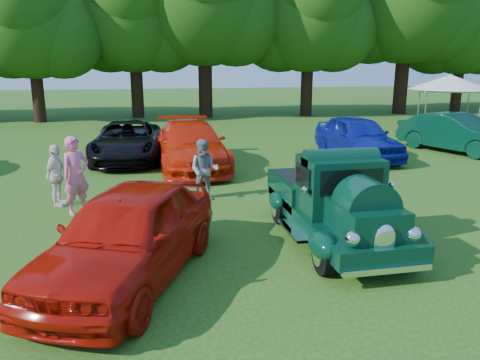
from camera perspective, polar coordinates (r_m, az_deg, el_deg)
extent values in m
plane|color=#254A11|center=(9.38, 0.77, -8.43)|extent=(120.00, 120.00, 0.00)
cylinder|color=black|center=(8.35, 10.23, -8.96)|extent=(0.21, 0.71, 0.71)
cylinder|color=black|center=(9.04, 19.79, -7.77)|extent=(0.21, 0.71, 0.71)
cylinder|color=black|center=(10.78, 4.86, -3.42)|extent=(0.21, 0.71, 0.71)
cylinder|color=black|center=(11.32, 12.67, -2.86)|extent=(0.21, 0.71, 0.71)
cube|color=black|center=(9.84, 11.51, -4.52)|extent=(1.66, 4.34, 0.33)
cube|color=black|center=(8.60, 15.00, -4.75)|extent=(1.06, 1.40, 0.60)
cube|color=black|center=(9.52, 12.01, -0.68)|extent=(1.50, 1.11, 1.16)
cube|color=black|center=(9.01, 13.41, -0.28)|extent=(1.25, 0.06, 0.50)
cube|color=black|center=(10.93, 8.91, -1.03)|extent=(1.66, 1.98, 0.56)
cube|color=black|center=(10.86, 8.96, 0.34)|extent=(1.43, 1.73, 0.05)
ellipsoid|color=black|center=(8.27, 10.09, -7.81)|extent=(0.48, 0.83, 0.48)
ellipsoid|color=black|center=(8.99, 20.04, -6.66)|extent=(0.48, 0.83, 0.48)
ellipsoid|color=black|center=(10.71, 4.58, -2.55)|extent=(0.37, 0.69, 0.40)
ellipsoid|color=black|center=(11.30, 12.98, -2.00)|extent=(0.37, 0.69, 0.40)
ellipsoid|color=white|center=(8.04, 17.23, -7.13)|extent=(0.39, 0.12, 0.57)
sphere|color=white|center=(7.84, 13.54, -6.97)|extent=(0.27, 0.27, 0.27)
sphere|color=white|center=(8.34, 20.32, -6.19)|extent=(0.27, 0.27, 0.27)
cube|color=white|center=(8.09, 17.50, -10.41)|extent=(1.56, 0.11, 0.11)
cube|color=white|center=(11.93, 7.19, -1.60)|extent=(1.56, 0.11, 0.11)
imported|color=#AC1007|center=(8.11, -13.44, -6.44)|extent=(3.66, 5.07, 1.60)
imported|color=black|center=(18.16, -13.57, 4.65)|extent=(2.75, 5.40, 1.46)
imported|color=red|center=(16.42, -6.05, 4.25)|extent=(2.37, 5.59, 1.61)
imported|color=navy|center=(18.56, 14.10, 5.09)|extent=(2.02, 4.84, 1.64)
imported|color=black|center=(21.24, 24.89, 5.23)|extent=(3.22, 5.08, 1.58)
imported|color=#E75F8E|center=(11.95, -19.36, 0.53)|extent=(0.83, 0.79, 1.90)
imported|color=slate|center=(12.50, -4.37, 1.24)|extent=(0.94, 0.82, 1.64)
imported|color=silver|center=(12.81, -21.48, 0.50)|extent=(0.64, 1.01, 1.60)
cube|color=silver|center=(26.37, 24.15, 9.96)|extent=(3.63, 3.63, 0.11)
cone|color=silver|center=(26.35, 24.24, 10.85)|extent=(5.32, 5.32, 0.73)
cylinder|color=slate|center=(25.04, 21.62, 7.41)|extent=(0.05, 0.05, 2.19)
cylinder|color=slate|center=(27.46, 20.90, 7.98)|extent=(0.05, 0.05, 2.19)
cylinder|color=slate|center=(25.51, 27.12, 6.96)|extent=(0.05, 0.05, 2.19)
cylinder|color=slate|center=(27.90, 25.95, 7.58)|extent=(0.05, 0.05, 2.19)
cylinder|color=black|center=(31.70, -23.42, 9.73)|extent=(0.72, 0.72, 3.59)
sphere|color=#13430E|center=(31.73, -24.17, 17.10)|extent=(6.57, 6.57, 6.57)
cylinder|color=black|center=(32.50, -12.45, 11.01)|extent=(0.81, 0.81, 4.03)
sphere|color=#13430E|center=(32.60, -12.90, 19.09)|extent=(7.37, 7.37, 7.37)
cylinder|color=black|center=(31.95, -4.25, 11.73)|extent=(0.91, 0.91, 4.56)
sphere|color=#13430E|center=(32.16, -4.43, 21.03)|extent=(8.35, 8.35, 8.35)
cylinder|color=black|center=(33.24, 8.13, 11.27)|extent=(0.81, 0.81, 4.04)
sphere|color=#13430E|center=(33.34, 8.42, 19.19)|extent=(7.38, 7.38, 7.38)
cylinder|color=black|center=(36.15, 19.06, 11.46)|extent=(0.96, 0.96, 4.78)
cylinder|color=black|center=(39.09, 24.95, 10.32)|extent=(0.75, 0.75, 3.75)
sphere|color=#13430E|center=(39.13, 25.63, 16.55)|extent=(6.86, 6.86, 6.86)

